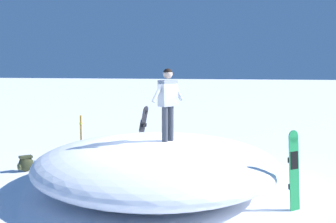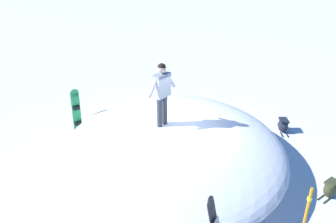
# 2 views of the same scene
# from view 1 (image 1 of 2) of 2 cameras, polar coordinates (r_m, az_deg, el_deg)

# --- Properties ---
(ground) EXTENTS (240.00, 240.00, 0.00)m
(ground) POSITION_cam_1_polar(r_m,az_deg,el_deg) (9.70, -1.91, -11.01)
(ground) COLOR white
(snow_mound) EXTENTS (7.66, 8.00, 1.15)m
(snow_mound) POSITION_cam_1_polar(r_m,az_deg,el_deg) (9.92, -1.68, -7.19)
(snow_mound) COLOR white
(snow_mound) RESTS_ON ground
(snowboarder_standing) EXTENTS (0.54, 0.95, 1.70)m
(snowboarder_standing) POSITION_cam_1_polar(r_m,az_deg,el_deg) (9.43, -0.03, 1.94)
(snowboarder_standing) COLOR #333842
(snowboarder_standing) RESTS_ON snow_mound
(snowboard_primary_upright) EXTENTS (0.27, 0.28, 1.62)m
(snowboard_primary_upright) POSITION_cam_1_polar(r_m,az_deg,el_deg) (8.59, 17.28, -7.73)
(snowboard_primary_upright) COLOR #1E8C47
(snowboard_primary_upright) RESTS_ON ground
(snowboard_secondary_upright) EXTENTS (0.44, 0.35, 1.68)m
(snowboard_secondary_upright) POSITION_cam_1_polar(r_m,az_deg,el_deg) (13.15, -3.65, -2.70)
(snowboard_secondary_upright) COLOR black
(snowboard_secondary_upright) RESTS_ON ground
(backpack_near) EXTENTS (0.53, 0.59, 0.45)m
(backpack_near) POSITION_cam_1_polar(r_m,az_deg,el_deg) (12.03, -19.42, -6.90)
(backpack_near) COLOR #383D23
(backpack_near) RESTS_ON ground
(trail_marker_pole) EXTENTS (0.10, 0.10, 1.42)m
(trail_marker_pole) POSITION_cam_1_polar(r_m,az_deg,el_deg) (12.91, -12.12, -3.47)
(trail_marker_pole) COLOR orange
(trail_marker_pole) RESTS_ON ground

